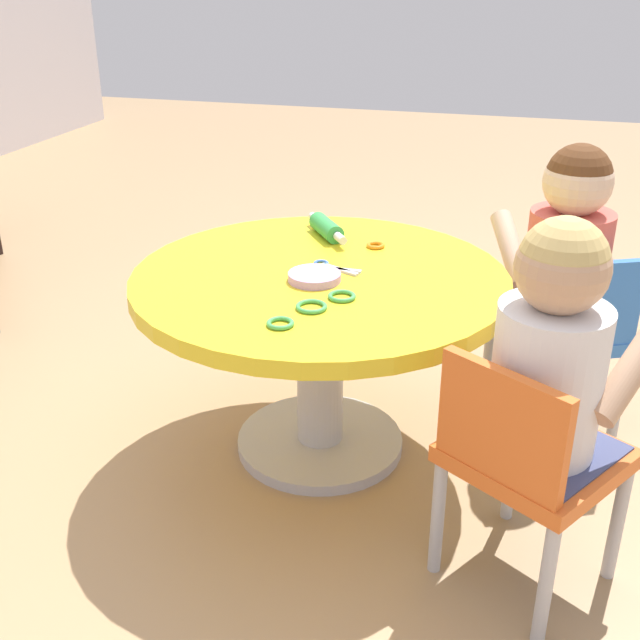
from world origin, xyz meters
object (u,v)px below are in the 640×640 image
Objects in this scene: child_chair_right at (563,332)px; seated_child_left at (552,350)px; rolling_pin at (326,228)px; seated_child_right at (568,245)px; craft_scissors at (327,267)px; craft_table at (320,316)px; child_chair_left at (526,459)px.

seated_child_left is at bearing 175.18° from child_chair_right.
seated_child_left is 2.57× the size of rolling_pin.
child_chair_right is at bearing -154.64° from seated_child_right.
rolling_pin is at bearing 15.85° from craft_scissors.
child_chair_right is 0.65m from craft_scissors.
child_chair_right is (0.24, -0.59, -0.08)m from craft_table.
craft_scissors is at bearing -12.20° from craft_table.
craft_scissors is (0.04, -0.01, 0.12)m from craft_table.
rolling_pin is (0.61, 0.60, -0.01)m from seated_child_left.
child_chair_right is at bearing -70.66° from craft_scissors.
rolling_pin is 1.42× the size of craft_scissors.
craft_table is 1.80× the size of seated_child_left.
seated_child_right is at bearing -2.95° from seated_child_left.
craft_scissors is at bearing 55.11° from seated_child_left.
craft_scissors is (0.41, 0.51, 0.20)m from child_chair_left.
rolling_pin is (0.27, 0.06, 0.14)m from craft_table.
child_chair_right is (0.61, -0.07, 0.00)m from child_chair_left.
seated_child_left is 0.65m from craft_scissors.
child_chair_right is at bearing -92.43° from rolling_pin.
craft_table is 0.64m from child_chair_left.
child_chair_right is 0.69m from rolling_pin.
craft_table is at bearing 115.83° from seated_child_right.
child_chair_left is at bearing -128.37° from craft_scissors.
craft_scissors is at bearing 109.34° from child_chair_right.
seated_child_left reaches higher than rolling_pin.
child_chair_left is 0.68m from craft_scissors.
rolling_pin is at bearing 12.12° from craft_table.
craft_table is 0.31m from rolling_pin.
seated_child_left is at bearing -32.19° from child_chair_left.
seated_child_left reaches higher than craft_scissors.
seated_child_left reaches higher than child_chair_left.
child_chair_left is 3.83× the size of craft_scissors.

